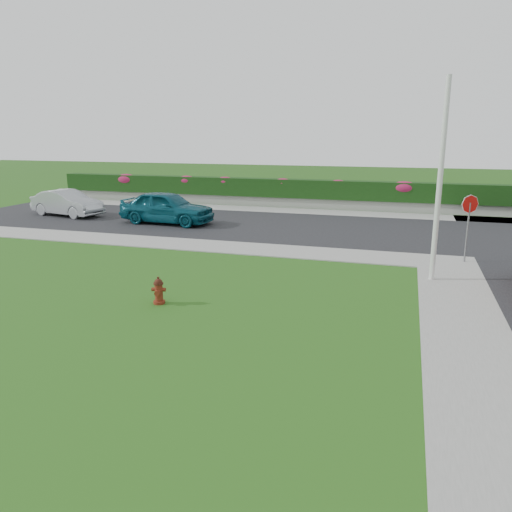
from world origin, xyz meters
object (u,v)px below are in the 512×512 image
(fire_hydrant, at_px, (159,291))
(sedan_silver, at_px, (67,203))
(utility_pole, at_px, (440,182))
(stop_sign, at_px, (469,213))
(sedan_teal, at_px, (167,207))

(fire_hydrant, height_order, sedan_silver, sedan_silver)
(fire_hydrant, bearing_deg, utility_pole, 20.58)
(utility_pole, bearing_deg, stop_sign, 65.62)
(fire_hydrant, distance_m, sedan_teal, 12.12)
(sedan_teal, distance_m, sedan_silver, 6.30)
(fire_hydrant, relative_size, utility_pole, 0.12)
(fire_hydrant, bearing_deg, sedan_silver, 123.85)
(sedan_silver, bearing_deg, stop_sign, -91.39)
(utility_pole, height_order, stop_sign, utility_pole)
(fire_hydrant, xyz_separation_m, stop_sign, (8.24, 7.00, 1.42))
(fire_hydrant, bearing_deg, stop_sign, 29.11)
(sedan_silver, bearing_deg, utility_pole, -99.56)
(sedan_silver, relative_size, stop_sign, 1.76)
(sedan_teal, height_order, utility_pole, utility_pole)
(sedan_teal, relative_size, utility_pole, 0.78)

